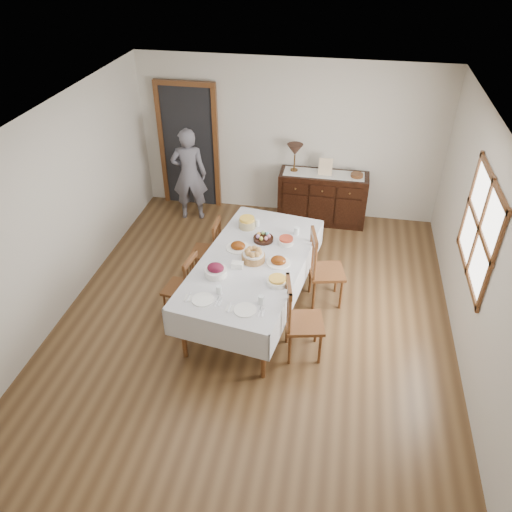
% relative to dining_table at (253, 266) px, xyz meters
% --- Properties ---
extents(ground, '(6.00, 6.00, 0.00)m').
position_rel_dining_table_xyz_m(ground, '(0.05, -0.18, -0.74)').
color(ground, brown).
extents(room_shell, '(5.02, 6.02, 2.65)m').
position_rel_dining_table_xyz_m(room_shell, '(-0.09, 0.24, 0.90)').
color(room_shell, silver).
rests_on(room_shell, ground).
extents(dining_table, '(1.59, 2.59, 0.84)m').
position_rel_dining_table_xyz_m(dining_table, '(0.00, 0.00, 0.00)').
color(dining_table, silver).
rests_on(dining_table, ground).
extents(chair_left_near, '(0.44, 0.44, 0.93)m').
position_rel_dining_table_xyz_m(chair_left_near, '(-0.86, -0.22, -0.27)').
color(chair_left_near, brown).
rests_on(chair_left_near, ground).
extents(chair_left_far, '(0.39, 0.39, 0.94)m').
position_rel_dining_table_xyz_m(chair_left_far, '(-0.75, 0.64, -0.26)').
color(chair_left_far, brown).
rests_on(chair_left_far, ground).
extents(chair_right_near, '(0.52, 0.52, 1.05)m').
position_rel_dining_table_xyz_m(chair_right_near, '(0.67, -0.64, -0.21)').
color(chair_right_near, brown).
rests_on(chair_right_near, ground).
extents(chair_right_far, '(0.53, 0.53, 1.07)m').
position_rel_dining_table_xyz_m(chair_right_far, '(0.86, 0.40, -0.20)').
color(chair_right_far, brown).
rests_on(chair_right_far, ground).
extents(sideboard, '(1.45, 0.53, 0.87)m').
position_rel_dining_table_xyz_m(sideboard, '(0.69, 2.54, -0.30)').
color(sideboard, black).
rests_on(sideboard, ground).
extents(person, '(0.59, 0.44, 1.70)m').
position_rel_dining_table_xyz_m(person, '(-1.51, 2.27, 0.11)').
color(person, slate).
rests_on(person, ground).
extents(bread_basket, '(0.29, 0.29, 0.17)m').
position_rel_dining_table_xyz_m(bread_basket, '(0.01, -0.01, 0.17)').
color(bread_basket, olive).
rests_on(bread_basket, dining_table).
extents(egg_basket, '(0.26, 0.26, 0.10)m').
position_rel_dining_table_xyz_m(egg_basket, '(0.05, 0.46, 0.13)').
color(egg_basket, black).
rests_on(egg_basket, dining_table).
extents(ham_platter_a, '(0.31, 0.31, 0.11)m').
position_rel_dining_table_xyz_m(ham_platter_a, '(-0.24, 0.22, 0.12)').
color(ham_platter_a, white).
rests_on(ham_platter_a, dining_table).
extents(ham_platter_b, '(0.29, 0.29, 0.11)m').
position_rel_dining_table_xyz_m(ham_platter_b, '(0.32, -0.02, 0.13)').
color(ham_platter_b, white).
rests_on(ham_platter_b, dining_table).
extents(beet_bowl, '(0.27, 0.27, 0.16)m').
position_rel_dining_table_xyz_m(beet_bowl, '(-0.37, -0.39, 0.16)').
color(beet_bowl, white).
rests_on(beet_bowl, dining_table).
extents(carrot_bowl, '(0.21, 0.21, 0.09)m').
position_rel_dining_table_xyz_m(carrot_bowl, '(0.35, 0.44, 0.14)').
color(carrot_bowl, white).
rests_on(carrot_bowl, dining_table).
extents(pineapple_bowl, '(0.23, 0.23, 0.15)m').
position_rel_dining_table_xyz_m(pineapple_bowl, '(-0.22, 0.74, 0.17)').
color(pineapple_bowl, tan).
rests_on(pineapple_bowl, dining_table).
extents(casserole_dish, '(0.25, 0.25, 0.08)m').
position_rel_dining_table_xyz_m(casserole_dish, '(0.37, -0.41, 0.13)').
color(casserole_dish, white).
rests_on(casserole_dish, dining_table).
extents(butter_dish, '(0.15, 0.11, 0.07)m').
position_rel_dining_table_xyz_m(butter_dish, '(-0.15, -0.19, 0.13)').
color(butter_dish, white).
rests_on(butter_dish, dining_table).
extents(setting_left, '(0.44, 0.31, 0.10)m').
position_rel_dining_table_xyz_m(setting_left, '(-0.35, -0.81, 0.12)').
color(setting_left, white).
rests_on(setting_left, dining_table).
extents(setting_right, '(0.44, 0.31, 0.10)m').
position_rel_dining_table_xyz_m(setting_right, '(0.14, -0.90, 0.12)').
color(setting_right, white).
rests_on(setting_right, dining_table).
extents(glass_far_a, '(0.06, 0.06, 0.10)m').
position_rel_dining_table_xyz_m(glass_far_a, '(-0.09, 0.80, 0.15)').
color(glass_far_a, white).
rests_on(glass_far_a, dining_table).
extents(glass_far_b, '(0.07, 0.07, 0.10)m').
position_rel_dining_table_xyz_m(glass_far_b, '(0.46, 0.69, 0.15)').
color(glass_far_b, white).
rests_on(glass_far_b, dining_table).
extents(runner, '(1.30, 0.35, 0.01)m').
position_rel_dining_table_xyz_m(runner, '(0.68, 2.54, 0.13)').
color(runner, silver).
rests_on(runner, sideboard).
extents(table_lamp, '(0.26, 0.26, 0.46)m').
position_rel_dining_table_xyz_m(table_lamp, '(0.19, 2.57, 0.48)').
color(table_lamp, brown).
rests_on(table_lamp, sideboard).
extents(picture_frame, '(0.22, 0.08, 0.28)m').
position_rel_dining_table_xyz_m(picture_frame, '(0.70, 2.51, 0.27)').
color(picture_frame, beige).
rests_on(picture_frame, sideboard).
extents(deco_bowl, '(0.20, 0.20, 0.06)m').
position_rel_dining_table_xyz_m(deco_bowl, '(1.21, 2.52, 0.16)').
color(deco_bowl, brown).
rests_on(deco_bowl, sideboard).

